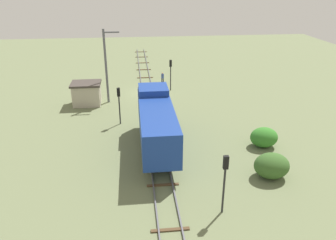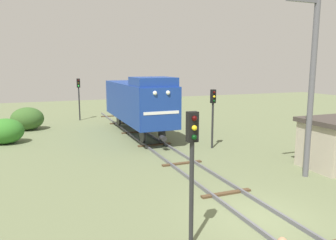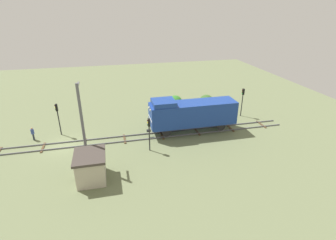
# 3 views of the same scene
# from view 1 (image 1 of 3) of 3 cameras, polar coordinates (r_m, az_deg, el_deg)

# --- Properties ---
(ground_plane) EXTENTS (90.00, 90.00, 0.00)m
(ground_plane) POSITION_cam_1_polar(r_m,az_deg,el_deg) (44.22, -3.58, 4.74)
(ground_plane) COLOR #66704C
(railway_track) EXTENTS (2.40, 57.20, 0.16)m
(railway_track) POSITION_cam_1_polar(r_m,az_deg,el_deg) (44.20, -3.58, 4.83)
(railway_track) COLOR #595960
(railway_track) RESTS_ON ground
(locomotive) EXTENTS (2.90, 11.60, 4.60)m
(locomotive) POSITION_cam_1_polar(r_m,az_deg,el_deg) (28.47, -2.02, -0.23)
(locomotive) COLOR navy
(locomotive) RESTS_ON railway_track
(traffic_signal_near) EXTENTS (0.32, 0.34, 4.21)m
(traffic_signal_near) POSITION_cam_1_polar(r_m,az_deg,el_deg) (44.34, 0.45, 8.80)
(traffic_signal_near) COLOR #262628
(traffic_signal_near) RESTS_ON ground
(traffic_signal_mid) EXTENTS (0.32, 0.34, 3.98)m
(traffic_signal_mid) POSITION_cam_1_polar(r_m,az_deg,el_deg) (34.08, -8.55, 3.63)
(traffic_signal_mid) COLOR #262628
(traffic_signal_mid) RESTS_ON ground
(traffic_signal_far) EXTENTS (0.32, 0.34, 4.26)m
(traffic_signal_far) POSITION_cam_1_polar(r_m,az_deg,el_deg) (21.09, 9.88, -9.25)
(traffic_signal_far) COLOR #262628
(traffic_signal_far) RESTS_ON ground
(worker_near_track) EXTENTS (0.38, 0.38, 1.70)m
(worker_near_track) POSITION_cam_1_polar(r_m,az_deg,el_deg) (47.74, -0.96, 7.47)
(worker_near_track) COLOR #262B38
(worker_near_track) RESTS_ON ground
(catenary_mast) EXTENTS (1.94, 0.28, 8.89)m
(catenary_mast) POSITION_cam_1_polar(r_m,az_deg,el_deg) (40.12, -10.69, 9.40)
(catenary_mast) COLOR #595960
(catenary_mast) RESTS_ON ground
(relay_hut) EXTENTS (3.50, 2.90, 2.74)m
(relay_hut) POSITION_cam_1_polar(r_m,az_deg,el_deg) (40.85, -13.96, 4.53)
(relay_hut) COLOR #B2A893
(relay_hut) RESTS_ON ground
(bush_near) EXTENTS (2.74, 2.24, 1.99)m
(bush_near) POSITION_cam_1_polar(r_m,az_deg,el_deg) (26.58, 17.60, -7.60)
(bush_near) COLOR #365C26
(bush_near) RESTS_ON ground
(bush_mid) EXTENTS (2.51, 2.05, 1.83)m
(bush_mid) POSITION_cam_1_polar(r_m,az_deg,el_deg) (31.05, 16.37, -2.91)
(bush_mid) COLOR #327426
(bush_mid) RESTS_ON ground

